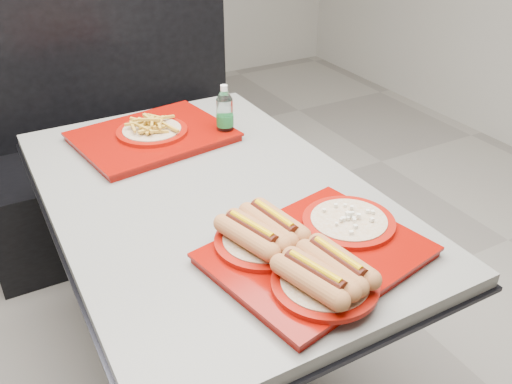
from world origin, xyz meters
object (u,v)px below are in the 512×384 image
tray_near (310,249)px  booth_bench (118,151)px  tray_far (152,133)px  water_bottle (225,115)px  diner_table (211,235)px

tray_near → booth_bench: bearing=92.7°
booth_bench → tray_far: booth_bench is taller
water_bottle → diner_table: bearing=-123.9°
tray_near → water_bottle: 0.77m
diner_table → tray_near: tray_near is taller
diner_table → water_bottle: (0.21, 0.32, 0.25)m
diner_table → water_bottle: size_ratio=7.29×
tray_near → tray_far: size_ratio=1.00×
diner_table → tray_near: size_ratio=2.48×
tray_far → water_bottle: 0.27m
diner_table → tray_far: bearing=93.9°
booth_bench → water_bottle: 0.91m
tray_near → tray_far: (-0.10, 0.85, -0.01)m
water_bottle → tray_near: bearing=-100.6°
booth_bench → tray_far: bearing=-92.4°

